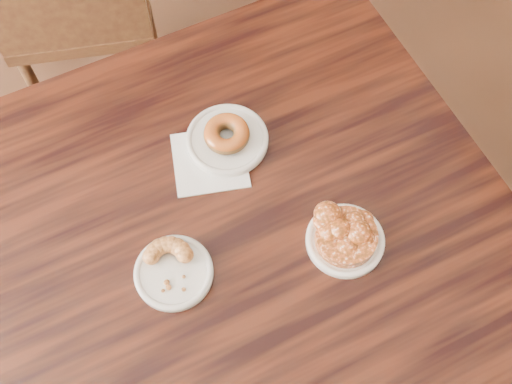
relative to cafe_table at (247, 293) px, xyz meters
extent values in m
plane|color=black|center=(-0.03, -0.05, -0.38)|extent=(5.00, 5.00, 0.00)
cube|color=black|center=(0.00, 0.00, 0.00)|extent=(1.21, 1.21, 0.75)
cube|color=white|center=(-0.03, 0.17, 0.38)|extent=(0.15, 0.15, 0.00)
cylinder|color=silver|center=(0.01, 0.20, 0.38)|extent=(0.16, 0.16, 0.01)
cylinder|color=silver|center=(-0.14, -0.05, 0.38)|extent=(0.14, 0.14, 0.01)
cylinder|color=white|center=(0.18, -0.06, 0.38)|extent=(0.15, 0.15, 0.01)
torus|color=brown|center=(0.01, 0.20, 0.41)|extent=(0.09, 0.09, 0.03)
camera|label=1|loc=(-0.09, -0.46, 1.49)|focal=45.00mm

